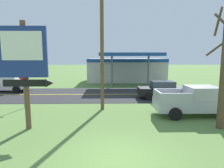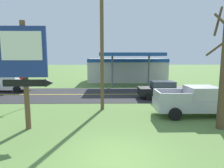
{
  "view_description": "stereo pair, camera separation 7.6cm",
  "coord_description": "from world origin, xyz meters",
  "px_view_note": "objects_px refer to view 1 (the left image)",
  "views": [
    {
      "loc": [
        -0.34,
        -6.98,
        3.89
      ],
      "look_at": [
        0.0,
        8.0,
        1.8
      ],
      "focal_mm": 31.27,
      "sensor_mm": 36.0,
      "label": 1
    },
    {
      "loc": [
        -0.26,
        -6.98,
        3.89
      ],
      "look_at": [
        0.0,
        8.0,
        1.8
      ],
      "focal_mm": 31.27,
      "sensor_mm": 36.0,
      "label": 2
    }
  ],
  "objects_px": {
    "motel_sign": "(25,61)",
    "stop_sign": "(23,82)",
    "gas_station": "(126,69)",
    "car_black_mid_lane": "(161,90)",
    "utility_pole": "(102,41)",
    "pickup_silver_parked_on_lawn": "(195,101)",
    "pickup_white_on_road": "(6,83)"
  },
  "relations": [
    {
      "from": "pickup_silver_parked_on_lawn",
      "to": "pickup_white_on_road",
      "type": "relative_size",
      "value": 1.0
    },
    {
      "from": "gas_station",
      "to": "pickup_silver_parked_on_lawn",
      "type": "bearing_deg",
      "value": -81.22
    },
    {
      "from": "pickup_silver_parked_on_lawn",
      "to": "utility_pole",
      "type": "bearing_deg",
      "value": 165.01
    },
    {
      "from": "gas_station",
      "to": "pickup_white_on_road",
      "type": "distance_m",
      "value": 17.08
    },
    {
      "from": "pickup_silver_parked_on_lawn",
      "to": "stop_sign",
      "type": "bearing_deg",
      "value": 169.83
    },
    {
      "from": "utility_pole",
      "to": "pickup_silver_parked_on_lawn",
      "type": "height_order",
      "value": "utility_pole"
    },
    {
      "from": "gas_station",
      "to": "pickup_silver_parked_on_lawn",
      "type": "relative_size",
      "value": 2.3
    },
    {
      "from": "gas_station",
      "to": "car_black_mid_lane",
      "type": "relative_size",
      "value": 2.86
    },
    {
      "from": "utility_pole",
      "to": "gas_station",
      "type": "distance_m",
      "value": 17.55
    },
    {
      "from": "motel_sign",
      "to": "stop_sign",
      "type": "height_order",
      "value": "motel_sign"
    },
    {
      "from": "utility_pole",
      "to": "car_black_mid_lane",
      "type": "distance_m",
      "value": 7.83
    },
    {
      "from": "motel_sign",
      "to": "pickup_white_on_road",
      "type": "height_order",
      "value": "motel_sign"
    },
    {
      "from": "motel_sign",
      "to": "utility_pole",
      "type": "height_order",
      "value": "utility_pole"
    },
    {
      "from": "stop_sign",
      "to": "pickup_white_on_road",
      "type": "distance_m",
      "value": 8.88
    },
    {
      "from": "motel_sign",
      "to": "car_black_mid_lane",
      "type": "bearing_deg",
      "value": 40.02
    },
    {
      "from": "pickup_white_on_road",
      "to": "stop_sign",
      "type": "bearing_deg",
      "value": -55.26
    },
    {
      "from": "utility_pole",
      "to": "car_black_mid_lane",
      "type": "height_order",
      "value": "utility_pole"
    },
    {
      "from": "motel_sign",
      "to": "gas_station",
      "type": "relative_size",
      "value": 0.48
    },
    {
      "from": "motel_sign",
      "to": "car_black_mid_lane",
      "type": "distance_m",
      "value": 12.46
    },
    {
      "from": "utility_pole",
      "to": "pickup_white_on_road",
      "type": "bearing_deg",
      "value": 144.79
    },
    {
      "from": "motel_sign",
      "to": "pickup_silver_parked_on_lawn",
      "type": "relative_size",
      "value": 1.1
    },
    {
      "from": "motel_sign",
      "to": "stop_sign",
      "type": "bearing_deg",
      "value": 114.96
    },
    {
      "from": "car_black_mid_lane",
      "to": "utility_pole",
      "type": "bearing_deg",
      "value": -145.3
    },
    {
      "from": "motel_sign",
      "to": "car_black_mid_lane",
      "type": "relative_size",
      "value": 1.36
    },
    {
      "from": "motel_sign",
      "to": "utility_pole",
      "type": "xyz_separation_m",
      "value": [
        3.86,
        4.04,
        1.37
      ]
    },
    {
      "from": "gas_station",
      "to": "utility_pole",
      "type": "bearing_deg",
      "value": -101.21
    },
    {
      "from": "stop_sign",
      "to": "utility_pole",
      "type": "xyz_separation_m",
      "value": [
        5.98,
        -0.52,
        3.01
      ]
    },
    {
      "from": "motel_sign",
      "to": "pickup_silver_parked_on_lawn",
      "type": "bearing_deg",
      "value": 13.2
    },
    {
      "from": "gas_station",
      "to": "car_black_mid_lane",
      "type": "xyz_separation_m",
      "value": [
        2.07,
        -13.19,
        -1.11
      ]
    },
    {
      "from": "pickup_white_on_road",
      "to": "car_black_mid_lane",
      "type": "bearing_deg",
      "value": -13.68
    },
    {
      "from": "stop_sign",
      "to": "pickup_silver_parked_on_lawn",
      "type": "relative_size",
      "value": 0.57
    },
    {
      "from": "gas_station",
      "to": "car_black_mid_lane",
      "type": "distance_m",
      "value": 13.4
    }
  ]
}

